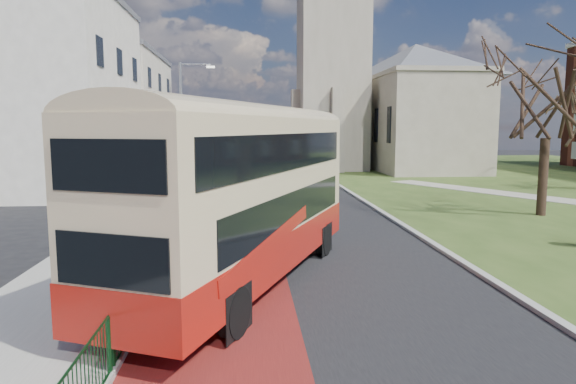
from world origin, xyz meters
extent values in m
plane|color=black|center=(0.00, 0.00, 0.00)|extent=(160.00, 160.00, 0.00)
cube|color=black|center=(1.50, 20.00, 0.01)|extent=(9.00, 120.00, 0.01)
cube|color=#591414|center=(-1.20, 20.00, 0.01)|extent=(3.40, 120.00, 0.01)
cube|color=gray|center=(-5.00, 20.00, 0.06)|extent=(4.00, 120.00, 0.12)
cube|color=#999993|center=(-3.00, 20.00, 0.07)|extent=(0.25, 120.00, 0.13)
cube|color=#999993|center=(6.10, 22.00, 0.07)|extent=(0.25, 80.00, 0.13)
cylinder|color=#0C3516|center=(-2.95, 4.00, 1.10)|extent=(0.04, 24.00, 0.04)
cylinder|color=#0C3516|center=(-2.95, 4.00, 0.15)|extent=(0.04, 24.00, 0.04)
cube|color=gray|center=(8.00, 38.00, 12.00)|extent=(6.50, 6.50, 24.00)
cube|color=gray|center=(16.50, 38.00, 4.50)|extent=(9.00, 18.00, 9.00)
pyramid|color=#565960|center=(16.50, 38.00, 12.60)|extent=(9.00, 18.00, 3.60)
cube|color=beige|center=(-14.00, 22.00, 6.25)|extent=(10.00, 14.00, 12.50)
cube|color=#B9B09C|center=(-14.00, 38.00, 5.50)|extent=(10.00, 16.00, 11.00)
cube|color=#565960|center=(-14.00, 38.00, 11.25)|extent=(10.30, 16.30, 0.50)
cylinder|color=gray|center=(-4.50, 18.00, 4.12)|extent=(0.16, 0.16, 8.00)
cylinder|color=gray|center=(-3.60, 18.00, 8.02)|extent=(1.80, 0.10, 0.10)
cube|color=silver|center=(-2.70, 18.00, 7.87)|extent=(0.50, 0.18, 0.12)
cube|color=maroon|center=(-0.65, -0.09, 1.04)|extent=(6.80, 11.34, 1.02)
cube|color=#CCB68B|center=(-0.65, -0.09, 3.03)|extent=(6.76, 11.27, 2.96)
cube|color=black|center=(-1.71, 0.70, 2.11)|extent=(3.67, 8.48, 0.97)
cube|color=black|center=(0.65, -0.31, 2.11)|extent=(3.67, 8.48, 0.97)
cube|color=black|center=(-1.83, 0.42, 3.64)|extent=(4.03, 9.31, 0.92)
cube|color=black|center=(0.53, -0.59, 3.64)|extent=(4.03, 9.31, 0.92)
cube|color=black|center=(1.55, 5.04, 2.11)|extent=(2.14, 0.97, 1.07)
cube|color=black|center=(1.55, 5.04, 3.64)|extent=(2.14, 0.97, 0.92)
cube|color=orange|center=(1.55, 5.04, 4.22)|extent=(1.71, 0.81, 0.31)
cylinder|color=black|center=(-0.23, 3.88, 0.53)|extent=(0.70, 1.10, 1.06)
cylinder|color=black|center=(1.94, 2.96, 0.53)|extent=(0.70, 1.10, 1.06)
cylinder|color=black|center=(-3.06, -2.72, 0.53)|extent=(0.70, 1.10, 1.06)
cylinder|color=black|center=(-0.89, -3.65, 0.53)|extent=(0.70, 1.10, 1.06)
cylinder|color=#2F2017|center=(13.60, 9.75, 1.90)|extent=(0.54, 0.54, 3.72)
camera|label=1|loc=(-0.60, -13.71, 4.25)|focal=32.00mm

